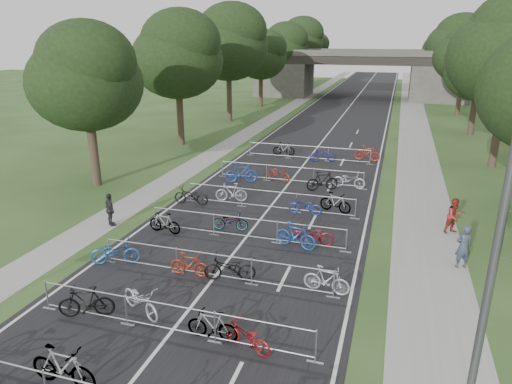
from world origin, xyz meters
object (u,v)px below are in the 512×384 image
overpass_bridge (358,74)px  pedestrian_c (110,210)px  bike_1 (63,367)px  pedestrian_a (463,247)px  pedestrian_b (454,216)px  lamppost (493,276)px

overpass_bridge → pedestrian_c: size_ratio=18.64×
bike_1 → pedestrian_a: pedestrian_a is taller
overpass_bridge → bike_1: overpass_bridge is taller
pedestrian_c → pedestrian_b: bearing=-129.7°
pedestrian_b → pedestrian_c: size_ratio=1.03×
pedestrian_a → pedestrian_b: 3.59m
pedestrian_a → pedestrian_c: size_ratio=1.10×
bike_1 → pedestrian_a: (10.81, 10.28, 0.31)m
lamppost → pedestrian_c: size_ratio=4.94×
bike_1 → pedestrian_c: 11.11m
overpass_bridge → pedestrian_c: (-6.80, -54.45, -2.70)m
bike_1 → pedestrian_a: 14.92m
pedestrian_a → pedestrian_c: pedestrian_a is taller
overpass_bridge → pedestrian_a: bearing=-80.3°
pedestrian_c → bike_1: bearing=153.9°
lamppost → pedestrian_b: 13.08m
overpass_bridge → lamppost: 63.55m
lamppost → pedestrian_b: size_ratio=4.79×
overpass_bridge → lamppost: (8.33, -63.00, 0.75)m
lamppost → pedestrian_b: lamppost is taller
overpass_bridge → bike_1: 64.36m
lamppost → pedestrian_c: 17.72m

